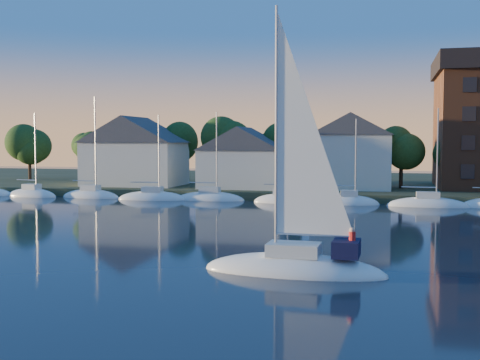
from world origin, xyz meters
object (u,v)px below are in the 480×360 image
(hero_sailboat, at_px, (297,262))
(clubhouse_east, at_px, (352,150))
(clubhouse_centre, at_px, (244,157))
(clubhouse_west, at_px, (135,150))

(hero_sailboat, bearing_deg, clubhouse_east, -88.18)
(clubhouse_east, bearing_deg, hero_sailboat, -90.32)
(clubhouse_centre, height_order, hero_sailboat, hero_sailboat)
(clubhouse_west, relative_size, clubhouse_centre, 1.18)
(clubhouse_east, relative_size, hero_sailboat, 0.67)
(clubhouse_centre, distance_m, hero_sailboat, 47.45)
(hero_sailboat, bearing_deg, clubhouse_west, -55.09)
(clubhouse_east, xyz_separation_m, hero_sailboat, (-0.27, -47.19, -5.36))
(clubhouse_west, xyz_separation_m, hero_sailboat, (29.73, -46.19, -5.29))
(clubhouse_west, xyz_separation_m, clubhouse_centre, (16.00, -1.00, -0.80))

